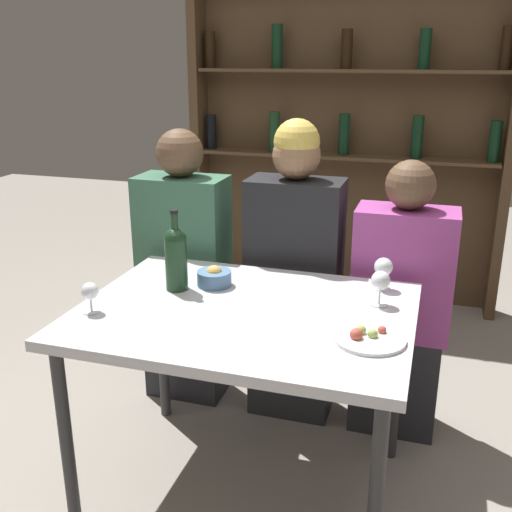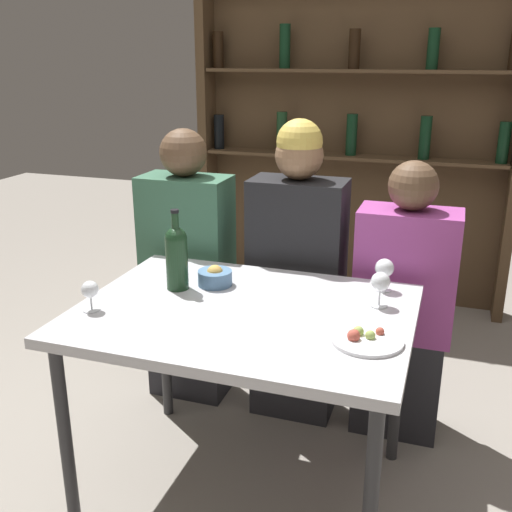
% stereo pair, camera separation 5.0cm
% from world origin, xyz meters
% --- Properties ---
extents(ground_plane, '(10.00, 10.00, 0.00)m').
position_xyz_m(ground_plane, '(0.00, 0.00, 0.00)').
color(ground_plane, gray).
extents(dining_table, '(1.13, 0.84, 0.74)m').
position_xyz_m(dining_table, '(0.00, 0.00, 0.67)').
color(dining_table, silver).
rests_on(dining_table, ground_plane).
extents(wine_rack_wall, '(1.99, 0.21, 2.25)m').
position_xyz_m(wine_rack_wall, '(0.00, 2.02, 1.16)').
color(wine_rack_wall, '#4C3823').
rests_on(wine_rack_wall, ground_plane).
extents(wine_bottle, '(0.08, 0.08, 0.30)m').
position_xyz_m(wine_bottle, '(-0.30, 0.10, 0.87)').
color(wine_bottle, '#19381E').
rests_on(wine_bottle, dining_table).
extents(wine_glass_0, '(0.07, 0.07, 0.12)m').
position_xyz_m(wine_glass_0, '(0.43, 0.17, 0.82)').
color(wine_glass_0, silver).
rests_on(wine_glass_0, dining_table).
extents(wine_glass_1, '(0.06, 0.06, 0.11)m').
position_xyz_m(wine_glass_1, '(-0.48, -0.17, 0.81)').
color(wine_glass_1, silver).
rests_on(wine_glass_1, dining_table).
extents(wine_glass_2, '(0.07, 0.07, 0.12)m').
position_xyz_m(wine_glass_2, '(0.42, 0.33, 0.82)').
color(wine_glass_2, silver).
rests_on(wine_glass_2, dining_table).
extents(food_plate_0, '(0.22, 0.22, 0.04)m').
position_xyz_m(food_plate_0, '(0.43, -0.11, 0.75)').
color(food_plate_0, white).
rests_on(food_plate_0, dining_table).
extents(snack_bowl, '(0.13, 0.13, 0.08)m').
position_xyz_m(snack_bowl, '(-0.18, 0.18, 0.77)').
color(snack_bowl, '#4C7299').
rests_on(snack_bowl, dining_table).
extents(seated_person_left, '(0.39, 0.22, 1.26)m').
position_xyz_m(seated_person_left, '(-0.48, 0.58, 0.60)').
color(seated_person_left, '#26262B').
rests_on(seated_person_left, ground_plane).
extents(seated_person_center, '(0.40, 0.22, 1.32)m').
position_xyz_m(seated_person_center, '(0.03, 0.58, 0.64)').
color(seated_person_center, '#26262B').
rests_on(seated_person_center, ground_plane).
extents(seated_person_right, '(0.40, 0.22, 1.18)m').
position_xyz_m(seated_person_right, '(0.48, 0.58, 0.55)').
color(seated_person_right, '#26262B').
rests_on(seated_person_right, ground_plane).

